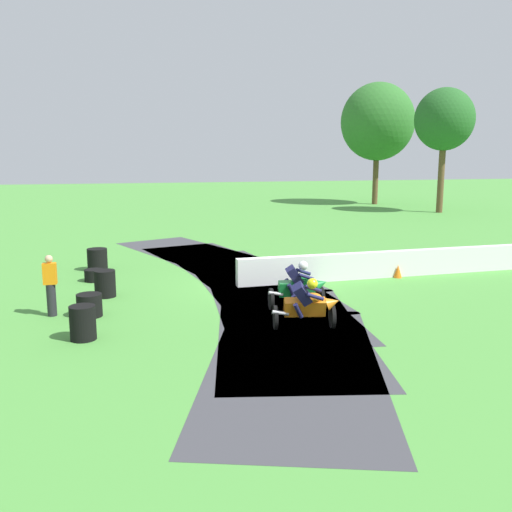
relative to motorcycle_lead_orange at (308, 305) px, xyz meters
The scene contains 14 objects.
ground_plane 4.83m from the motorcycle_lead_orange, 91.47° to the left, with size 120.00×120.00×0.00m, color #4C933D.
track_asphalt 4.84m from the motorcycle_lead_orange, 98.33° to the left, with size 6.89×22.07×0.01m.
safety_barrier 7.11m from the motorcycle_lead_orange, 45.92° to the left, with size 0.30×11.72×0.90m, color white.
motorcycle_lead_orange is the anchor object (origin of this frame).
motorcycle_chase_green 1.81m from the motorcycle_lead_orange, 80.06° to the left, with size 1.70×0.80×1.43m.
tire_stack_near 5.30m from the motorcycle_lead_orange, behind, with size 0.60×0.60×0.80m.
tire_stack_mid_a 5.76m from the motorcycle_lead_orange, 156.48° to the left, with size 0.66×0.66×0.60m.
tire_stack_mid_b 6.58m from the motorcycle_lead_orange, 138.97° to the left, with size 0.62×0.62×0.80m.
tire_stack_far 8.49m from the motorcycle_lead_orange, 129.78° to the left, with size 0.63×0.63×0.40m.
tire_stack_extra_a 9.89m from the motorcycle_lead_orange, 123.13° to the left, with size 0.72×0.72×0.80m.
track_marshal 6.75m from the motorcycle_lead_orange, 157.77° to the left, with size 0.34×0.24×1.63m.
traffic_cone 6.82m from the motorcycle_lead_orange, 45.91° to the left, with size 0.28×0.28×0.44m, color orange.
tree_far_left 29.53m from the motorcycle_lead_orange, 54.34° to the left, with size 4.03×4.03×8.49m.
tree_far_right 34.38m from the motorcycle_lead_orange, 63.66° to the left, with size 5.78×5.78×9.55m.
Camera 1 is at (-3.89, -17.55, 4.31)m, focal length 40.02 mm.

